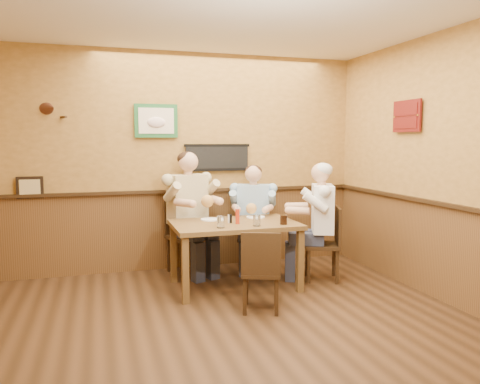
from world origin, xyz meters
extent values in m
plane|color=black|center=(0.00, 0.00, 0.00)|extent=(5.00, 5.00, 0.00)
cube|color=#B78840|center=(0.00, 2.50, 1.40)|extent=(5.00, 0.02, 2.80)
cube|color=#B78840|center=(0.00, -2.50, 1.40)|extent=(5.00, 0.02, 2.80)
cube|color=#B78840|center=(2.50, 0.00, 1.40)|extent=(0.02, 5.00, 2.80)
cube|color=brown|center=(0.00, 2.48, 0.50)|extent=(5.00, 0.02, 1.00)
cube|color=brown|center=(2.48, 0.00, 0.50)|extent=(0.02, 5.00, 1.00)
cube|color=black|center=(0.59, 2.46, 1.45)|extent=(0.88, 0.03, 0.34)
cube|color=#205D2B|center=(-0.20, 2.46, 1.92)|extent=(0.54, 0.03, 0.42)
cube|color=black|center=(-1.70, 2.46, 1.12)|extent=(0.30, 0.03, 0.26)
cube|color=maroon|center=(2.46, 1.05, 1.95)|extent=(0.03, 0.48, 0.36)
cube|color=brown|center=(0.54, 1.48, 0.72)|extent=(1.40, 0.90, 0.05)
cube|color=brown|center=(-0.10, 1.09, 0.35)|extent=(0.07, 0.07, 0.70)
cube|color=brown|center=(1.18, 1.09, 0.35)|extent=(0.07, 0.07, 0.70)
cube|color=brown|center=(-0.10, 1.87, 0.35)|extent=(0.07, 0.07, 0.70)
cube|color=brown|center=(1.18, 1.87, 0.35)|extent=(0.07, 0.07, 0.70)
cylinder|color=silver|center=(0.31, 1.21, 0.81)|extent=(0.10, 0.10, 0.13)
cylinder|color=silver|center=(0.71, 1.20, 0.81)|extent=(0.10, 0.10, 0.12)
cylinder|color=black|center=(1.02, 1.20, 0.80)|extent=(0.09, 0.09, 0.10)
cylinder|color=#B72E13|center=(0.55, 1.38, 0.84)|extent=(0.05, 0.05, 0.19)
cylinder|color=white|center=(0.48, 1.47, 0.80)|extent=(0.05, 0.05, 0.09)
cylinder|color=black|center=(0.49, 1.46, 0.80)|extent=(0.04, 0.04, 0.10)
cylinder|color=white|center=(0.31, 1.71, 0.76)|extent=(0.29, 0.29, 0.01)
cylinder|color=white|center=(0.88, 1.72, 0.76)|extent=(0.26, 0.26, 0.01)
camera|label=1|loc=(-0.93, -3.54, 1.67)|focal=35.00mm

